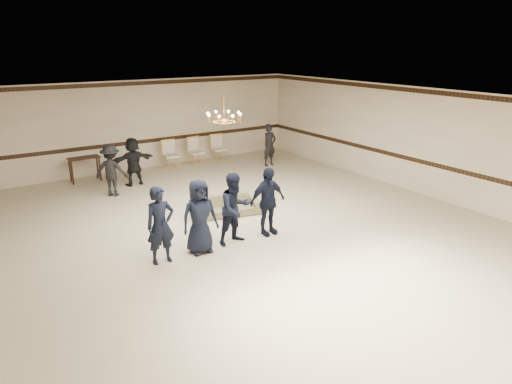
# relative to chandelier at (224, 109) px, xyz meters

# --- Properties ---
(room) EXTENTS (12.01, 14.01, 3.21)m
(room) POSITION_rel_chandelier_xyz_m (0.00, -1.00, -1.28)
(room) COLOR beige
(room) RESTS_ON ground
(chair_rail) EXTENTS (12.00, 0.02, 0.14)m
(chair_rail) POSITION_rel_chandelier_xyz_m (0.00, 5.99, -1.88)
(chair_rail) COLOR black
(chair_rail) RESTS_ON wall_back
(crown_molding) EXTENTS (12.00, 0.02, 0.14)m
(crown_molding) POSITION_rel_chandelier_xyz_m (0.00, 5.99, 0.21)
(crown_molding) COLOR black
(crown_molding) RESTS_ON wall_back
(chandelier) EXTENTS (0.94, 0.94, 0.89)m
(chandelier) POSITION_rel_chandelier_xyz_m (0.00, 0.00, 0.00)
(chandelier) COLOR gold
(chandelier) RESTS_ON ceiling
(boy_a) EXTENTS (0.61, 0.41, 1.67)m
(boy_a) POSITION_rel_chandelier_xyz_m (-2.41, -1.52, -2.04)
(boy_a) COLOR black
(boy_a) RESTS_ON floor
(boy_b) EXTENTS (0.85, 0.58, 1.67)m
(boy_b) POSITION_rel_chandelier_xyz_m (-1.51, -1.52, -2.04)
(boy_b) COLOR black
(boy_b) RESTS_ON floor
(boy_c) EXTENTS (0.87, 0.71, 1.67)m
(boy_c) POSITION_rel_chandelier_xyz_m (-0.61, -1.52, -2.04)
(boy_c) COLOR black
(boy_c) RESTS_ON floor
(boy_d) EXTENTS (0.99, 0.43, 1.67)m
(boy_d) POSITION_rel_chandelier_xyz_m (0.29, -1.52, -2.04)
(boy_d) COLOR black
(boy_d) RESTS_ON floor
(settee) EXTENTS (1.93, 1.12, 0.53)m
(settee) POSITION_rel_chandelier_xyz_m (0.11, 0.15, -2.61)
(settee) COLOR #7B7352
(settee) RESTS_ON floor
(adult_left) EXTENTS (1.16, 1.09, 1.58)m
(adult_left) POSITION_rel_chandelier_xyz_m (-1.99, 3.43, -2.09)
(adult_left) COLOR black
(adult_left) RESTS_ON floor
(adult_mid) EXTENTS (1.48, 0.51, 1.58)m
(adult_mid) POSITION_rel_chandelier_xyz_m (-1.09, 4.13, -2.09)
(adult_mid) COLOR black
(adult_mid) RESTS_ON floor
(adult_right) EXTENTS (0.62, 0.45, 1.58)m
(adult_right) POSITION_rel_chandelier_xyz_m (4.01, 3.73, -2.09)
(adult_right) COLOR black
(adult_right) RESTS_ON floor
(banquet_chair_left) EXTENTS (0.54, 0.54, 1.05)m
(banquet_chair_left) POSITION_rel_chandelier_xyz_m (0.67, 5.23, -2.35)
(banquet_chair_left) COLOR beige
(banquet_chair_left) RESTS_ON floor
(banquet_chair_mid) EXTENTS (0.55, 0.55, 1.05)m
(banquet_chair_mid) POSITION_rel_chandelier_xyz_m (1.67, 5.23, -2.35)
(banquet_chair_mid) COLOR beige
(banquet_chair_mid) RESTS_ON floor
(banquet_chair_right) EXTENTS (0.55, 0.55, 1.05)m
(banquet_chair_right) POSITION_rel_chandelier_xyz_m (2.67, 5.23, -2.35)
(banquet_chair_right) COLOR beige
(banquet_chair_right) RESTS_ON floor
(console_table) EXTENTS (1.01, 0.44, 0.84)m
(console_table) POSITION_rel_chandelier_xyz_m (-2.33, 5.43, -2.46)
(console_table) COLOR black
(console_table) RESTS_ON floor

